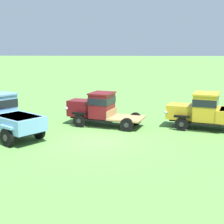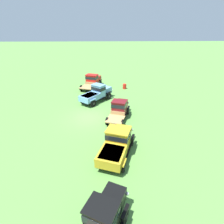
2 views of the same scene
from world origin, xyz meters
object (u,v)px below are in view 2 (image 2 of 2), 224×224
(vintage_truck_back_of_row, at_px, (104,217))
(vintage_truck_second_in_line, at_px, (97,93))
(vintage_truck_foreground_near, at_px, (93,80))
(vintage_truck_midrow_center, at_px, (120,108))
(vintage_truck_far_side, at_px, (117,143))
(oil_drum_beside_row, at_px, (125,86))

(vintage_truck_back_of_row, bearing_deg, vintage_truck_second_in_line, -176.89)
(vintage_truck_foreground_near, xyz_separation_m, vintage_truck_back_of_row, (23.70, 1.87, -0.08))
(vintage_truck_foreground_near, distance_m, vintage_truck_second_in_line, 6.47)
(vintage_truck_midrow_center, xyz_separation_m, vintage_truck_far_side, (6.53, -0.73, 0.00))
(vintage_truck_second_in_line, bearing_deg, vintage_truck_midrow_center, 29.17)
(vintage_truck_back_of_row, bearing_deg, vintage_truck_far_side, 170.07)
(vintage_truck_midrow_center, bearing_deg, vintage_truck_second_in_line, -150.83)
(vintage_truck_far_side, bearing_deg, oil_drum_beside_row, 171.83)
(vintage_truck_far_side, height_order, oil_drum_beside_row, vintage_truck_far_side)
(vintage_truck_second_in_line, distance_m, vintage_truck_midrow_center, 5.55)
(vintage_truck_second_in_line, xyz_separation_m, vintage_truck_back_of_row, (17.29, 0.94, -0.05))
(vintage_truck_second_in_line, bearing_deg, vintage_truck_foreground_near, -171.73)
(vintage_truck_midrow_center, height_order, vintage_truck_far_side, vintage_truck_far_side)
(oil_drum_beside_row, bearing_deg, vintage_truck_back_of_row, -8.64)
(vintage_truck_midrow_center, relative_size, oil_drum_beside_row, 6.11)
(vintage_truck_foreground_near, xyz_separation_m, oil_drum_beside_row, (1.26, 5.28, -0.76))
(vintage_truck_far_side, relative_size, oil_drum_beside_row, 6.59)
(vintage_truck_back_of_row, bearing_deg, vintage_truck_foreground_near, -175.49)
(vintage_truck_foreground_near, height_order, vintage_truck_back_of_row, vintage_truck_foreground_near)
(vintage_truck_second_in_line, relative_size, vintage_truck_far_side, 0.97)
(vintage_truck_far_side, relative_size, vintage_truck_back_of_row, 1.12)
(vintage_truck_second_in_line, distance_m, oil_drum_beside_row, 6.77)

